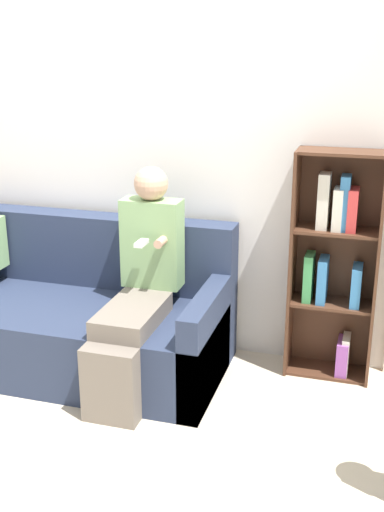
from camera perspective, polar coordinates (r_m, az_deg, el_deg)
ground_plane at (r=3.72m, az=-9.47°, el=-13.80°), size 14.00×14.00×0.00m
back_wall at (r=4.18m, az=-4.04°, el=8.86°), size 10.00×0.06×2.55m
couch at (r=4.18m, az=-10.80°, el=-5.41°), size 2.00×0.93×0.90m
adult_seated at (r=3.75m, az=-4.73°, el=-2.29°), size 0.36×0.86×1.28m
bookshelf at (r=3.93m, az=12.62°, el=-0.80°), size 0.51×0.26×1.39m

